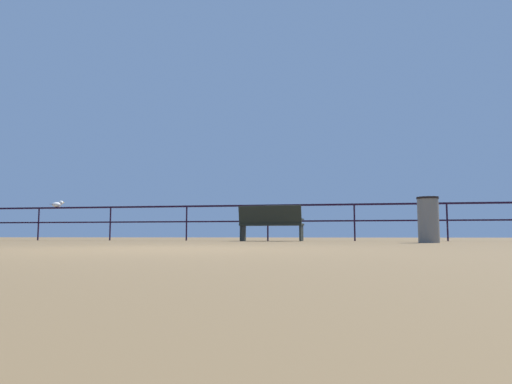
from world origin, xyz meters
TOP-DOWN VIEW (x-y plane):
  - ground_plane at (0.00, 0.00)m, footprint 60.00×60.00m
  - pier_railing at (0.00, 7.79)m, footprint 23.52×0.05m
  - bench_near_left at (0.20, 6.96)m, footprint 1.67×0.80m
  - seagull_on_rail at (-6.44, 7.81)m, footprint 0.32×0.35m
  - trash_bin at (3.64, 4.80)m, footprint 0.42×0.42m

SIDE VIEW (x-z plane):
  - ground_plane at x=0.00m, z-range 0.00..0.00m
  - trash_bin at x=3.64m, z-range 0.00..0.91m
  - bench_near_left at x=0.20m, z-range 0.04..0.94m
  - pier_railing at x=0.00m, z-range 0.25..1.25m
  - seagull_on_rail at x=-6.44m, z-range 0.99..1.19m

